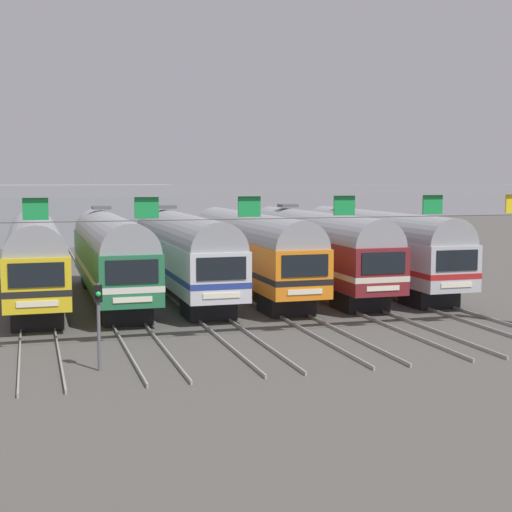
# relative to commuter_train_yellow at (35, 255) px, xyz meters

# --- Properties ---
(ground_plane) EXTENTS (160.00, 160.00, 0.00)m
(ground_plane) POSITION_rel_commuter_train_yellow_xyz_m (9.95, 0.01, -2.69)
(ground_plane) COLOR #4C4944
(track_bed) EXTENTS (21.41, 70.00, 0.15)m
(track_bed) POSITION_rel_commuter_train_yellow_xyz_m (9.95, 17.01, -2.61)
(track_bed) COLOR gray
(track_bed) RESTS_ON ground
(commuter_train_yellow) EXTENTS (2.88, 18.06, 4.77)m
(commuter_train_yellow) POSITION_rel_commuter_train_yellow_xyz_m (0.00, 0.00, 0.00)
(commuter_train_yellow) COLOR gold
(commuter_train_yellow) RESTS_ON ground
(commuter_train_green) EXTENTS (2.88, 18.06, 5.05)m
(commuter_train_green) POSITION_rel_commuter_train_yellow_xyz_m (3.98, 0.00, 0.00)
(commuter_train_green) COLOR #236B42
(commuter_train_green) RESTS_ON ground
(commuter_train_silver) EXTENTS (2.88, 18.06, 5.05)m
(commuter_train_silver) POSITION_rel_commuter_train_yellow_xyz_m (7.96, 0.00, 0.00)
(commuter_train_silver) COLOR silver
(commuter_train_silver) RESTS_ON ground
(commuter_train_orange) EXTENTS (2.88, 18.06, 4.77)m
(commuter_train_orange) POSITION_rel_commuter_train_yellow_xyz_m (11.95, 0.00, 0.00)
(commuter_train_orange) COLOR orange
(commuter_train_orange) RESTS_ON ground
(commuter_train_maroon) EXTENTS (2.88, 18.06, 5.05)m
(commuter_train_maroon) POSITION_rel_commuter_train_yellow_xyz_m (15.93, 0.00, 0.00)
(commuter_train_maroon) COLOR maroon
(commuter_train_maroon) RESTS_ON ground
(commuter_train_stainless) EXTENTS (2.88, 18.06, 5.05)m
(commuter_train_stainless) POSITION_rel_commuter_train_yellow_xyz_m (19.91, 0.00, 0.00)
(commuter_train_stainless) COLOR #B2B5BA
(commuter_train_stainless) RESTS_ON ground
(catenary_gantry) EXTENTS (25.15, 0.44, 6.97)m
(catenary_gantry) POSITION_rel_commuter_train_yellow_xyz_m (9.95, -13.49, 2.65)
(catenary_gantry) COLOR gray
(catenary_gantry) RESTS_ON ground
(yard_signal_mast) EXTENTS (0.28, 0.35, 3.09)m
(yard_signal_mast) POSITION_rel_commuter_train_yellow_xyz_m (1.99, -15.24, -0.53)
(yard_signal_mast) COLOR #59595E
(yard_signal_mast) RESTS_ON ground
(maintenance_building) EXTENTS (29.61, 10.00, 6.04)m
(maintenance_building) POSITION_rel_commuter_train_yellow_xyz_m (-0.32, 39.43, 0.33)
(maintenance_building) COLOR gray
(maintenance_building) RESTS_ON ground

